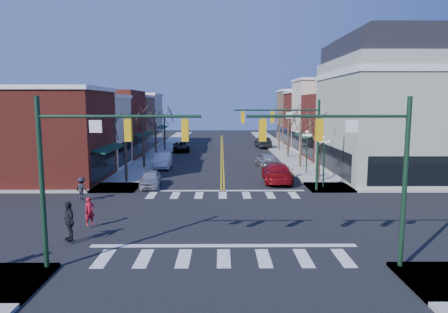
{
  "coord_description": "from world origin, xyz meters",
  "views": [
    {
      "loc": [
        -0.11,
        -23.35,
        6.91
      ],
      "look_at": [
        0.11,
        7.44,
        2.8
      ],
      "focal_mm": 32.0,
      "sensor_mm": 36.0,
      "label": 1
    }
  ],
  "objects_px": {
    "car_right_mid": "(266,160)",
    "car_right_far": "(263,143)",
    "lamppost_corner": "(324,153)",
    "car_left_far": "(181,147)",
    "pedestrian_red_a": "(90,211)",
    "car_left_near": "(150,179)",
    "car_left_mid": "(163,161)",
    "pedestrian_dark_b": "(82,188)",
    "car_right_near": "(277,173)",
    "victorian_corner": "(397,106)",
    "pedestrian_dark_a": "(69,221)",
    "lamppost_midblock": "(307,144)"
  },
  "relations": [
    {
      "from": "car_right_near",
      "to": "car_right_far",
      "type": "distance_m",
      "value": 27.36
    },
    {
      "from": "lamppost_midblock",
      "to": "car_right_mid",
      "type": "relative_size",
      "value": 0.94
    },
    {
      "from": "victorian_corner",
      "to": "car_right_far",
      "type": "relative_size",
      "value": 2.83
    },
    {
      "from": "car_left_mid",
      "to": "car_right_far",
      "type": "height_order",
      "value": "car_right_far"
    },
    {
      "from": "car_left_near",
      "to": "car_right_near",
      "type": "relative_size",
      "value": 0.69
    },
    {
      "from": "car_left_near",
      "to": "car_right_far",
      "type": "xyz_separation_m",
      "value": [
        12.39,
        29.35,
        0.13
      ]
    },
    {
      "from": "car_right_near",
      "to": "car_left_far",
      "type": "bearing_deg",
      "value": -62.84
    },
    {
      "from": "car_right_far",
      "to": "pedestrian_dark_b",
      "type": "distance_m",
      "value": 37.93
    },
    {
      "from": "pedestrian_dark_a",
      "to": "pedestrian_dark_b",
      "type": "bearing_deg",
      "value": 157.36
    },
    {
      "from": "car_left_near",
      "to": "car_left_mid",
      "type": "bearing_deg",
      "value": 87.04
    },
    {
      "from": "car_right_near",
      "to": "car_left_near",
      "type": "bearing_deg",
      "value": 12.57
    },
    {
      "from": "lamppost_corner",
      "to": "car_right_mid",
      "type": "relative_size",
      "value": 0.94
    },
    {
      "from": "victorian_corner",
      "to": "car_right_far",
      "type": "xyz_separation_m",
      "value": [
        -10.1,
        24.09,
        -5.83
      ]
    },
    {
      "from": "car_right_near",
      "to": "pedestrian_red_a",
      "type": "height_order",
      "value": "pedestrian_red_a"
    },
    {
      "from": "victorian_corner",
      "to": "lamppost_midblock",
      "type": "relative_size",
      "value": 3.29
    },
    {
      "from": "victorian_corner",
      "to": "lamppost_corner",
      "type": "height_order",
      "value": "victorian_corner"
    },
    {
      "from": "car_left_mid",
      "to": "pedestrian_red_a",
      "type": "bearing_deg",
      "value": -95.61
    },
    {
      "from": "car_right_near",
      "to": "pedestrian_dark_b",
      "type": "bearing_deg",
      "value": 26.87
    },
    {
      "from": "lamppost_corner",
      "to": "car_right_far",
      "type": "relative_size",
      "value": 0.86
    },
    {
      "from": "car_left_far",
      "to": "pedestrian_red_a",
      "type": "distance_m",
      "value": 35.71
    },
    {
      "from": "car_right_near",
      "to": "lamppost_midblock",
      "type": "bearing_deg",
      "value": -130.47
    },
    {
      "from": "car_right_far",
      "to": "pedestrian_dark_b",
      "type": "height_order",
      "value": "pedestrian_dark_b"
    },
    {
      "from": "lamppost_corner",
      "to": "pedestrian_dark_a",
      "type": "bearing_deg",
      "value": -141.35
    },
    {
      "from": "lamppost_corner",
      "to": "car_left_mid",
      "type": "relative_size",
      "value": 0.9
    },
    {
      "from": "lamppost_corner",
      "to": "car_left_far",
      "type": "relative_size",
      "value": 0.88
    },
    {
      "from": "pedestrian_dark_b",
      "to": "car_right_far",
      "type": "bearing_deg",
      "value": -89.91
    },
    {
      "from": "car_right_near",
      "to": "pedestrian_red_a",
      "type": "distance_m",
      "value": 17.83
    },
    {
      "from": "car_left_far",
      "to": "pedestrian_dark_a",
      "type": "relative_size",
      "value": 2.51
    },
    {
      "from": "car_left_mid",
      "to": "pedestrian_dark_a",
      "type": "relative_size",
      "value": 2.45
    },
    {
      "from": "lamppost_midblock",
      "to": "car_right_near",
      "type": "bearing_deg",
      "value": -132.38
    },
    {
      "from": "car_left_far",
      "to": "car_left_mid",
      "type": "bearing_deg",
      "value": -99.65
    },
    {
      "from": "car_right_mid",
      "to": "car_right_far",
      "type": "relative_size",
      "value": 0.91
    },
    {
      "from": "pedestrian_dark_a",
      "to": "car_left_mid",
      "type": "bearing_deg",
      "value": 138.93
    },
    {
      "from": "car_left_near",
      "to": "pedestrian_dark_a",
      "type": "distance_m",
      "value": 13.53
    },
    {
      "from": "lamppost_corner",
      "to": "car_left_near",
      "type": "distance_m",
      "value": 14.39
    },
    {
      "from": "victorian_corner",
      "to": "pedestrian_dark_b",
      "type": "distance_m",
      "value": 28.93
    },
    {
      "from": "lamppost_corner",
      "to": "car_left_mid",
      "type": "height_order",
      "value": "lamppost_corner"
    },
    {
      "from": "car_left_near",
      "to": "pedestrian_dark_a",
      "type": "height_order",
      "value": "pedestrian_dark_a"
    },
    {
      "from": "car_left_mid",
      "to": "car_right_near",
      "type": "height_order",
      "value": "car_right_near"
    },
    {
      "from": "car_left_mid",
      "to": "car_left_far",
      "type": "height_order",
      "value": "car_left_mid"
    },
    {
      "from": "victorian_corner",
      "to": "car_right_mid",
      "type": "height_order",
      "value": "victorian_corner"
    },
    {
      "from": "lamppost_midblock",
      "to": "victorian_corner",
      "type": "bearing_deg",
      "value": -3.45
    },
    {
      "from": "pedestrian_red_a",
      "to": "pedestrian_dark_a",
      "type": "relative_size",
      "value": 0.8
    },
    {
      "from": "victorian_corner",
      "to": "car_left_near",
      "type": "relative_size",
      "value": 3.48
    },
    {
      "from": "car_left_near",
      "to": "car_left_mid",
      "type": "distance_m",
      "value": 9.84
    },
    {
      "from": "car_left_far",
      "to": "car_right_far",
      "type": "xyz_separation_m",
      "value": [
        12.31,
        4.6,
        0.14
      ]
    },
    {
      "from": "victorian_corner",
      "to": "pedestrian_red_a",
      "type": "bearing_deg",
      "value": -145.95
    },
    {
      "from": "lamppost_corner",
      "to": "pedestrian_red_a",
      "type": "distance_m",
      "value": 18.78
    },
    {
      "from": "car_left_mid",
      "to": "car_right_mid",
      "type": "bearing_deg",
      "value": 0.72
    },
    {
      "from": "victorian_corner",
      "to": "pedestrian_red_a",
      "type": "distance_m",
      "value": 29.47
    }
  ]
}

